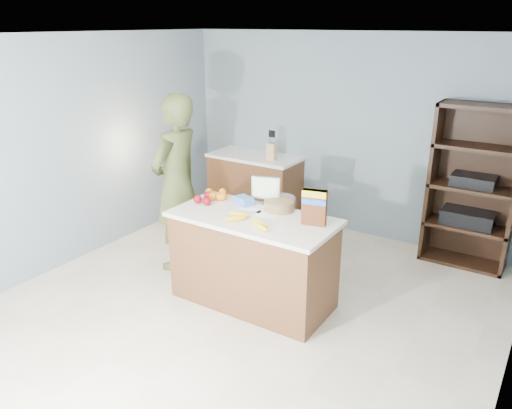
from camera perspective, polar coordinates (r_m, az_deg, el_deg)
The scene contains 15 objects.
floor at distance 4.81m, azimuth -2.30°, elevation -12.48°, with size 4.50×5.00×0.02m, color beige.
walls at distance 4.16m, azimuth -2.62°, elevation 7.04°, with size 4.52×5.02×2.51m.
counter_peninsula at distance 4.82m, azimuth -0.32°, elevation -6.70°, with size 1.56×0.76×0.90m.
back_cabinet at distance 6.89m, azimuth -0.11°, elevation 2.04°, with size 1.24×0.62×0.90m.
shelving_unit at distance 5.97m, azimuth 23.54°, elevation 1.58°, with size 0.90×0.40×1.80m.
person at distance 5.43m, azimuth -9.06°, elevation 2.37°, with size 0.70×0.46×1.92m, color #414B23.
knife_block at distance 6.51m, azimuth 1.82°, elevation 6.13°, with size 0.12×0.10×0.31m.
envelopes at distance 4.72m, azimuth 0.32°, elevation -0.87°, with size 0.40×0.15×0.00m.
bananas at distance 4.46m, azimuth -0.86°, elevation -1.84°, with size 0.54×0.25×0.05m.
apples at distance 4.97m, azimuth -5.88°, elevation 0.63°, with size 0.20×0.23×0.08m.
oranges at distance 5.08m, azimuth -4.34°, elevation 1.09°, with size 0.28×0.24×0.08m.
blue_carton at distance 4.90m, azimuth -1.37°, elevation 0.42°, with size 0.18×0.12×0.08m, color blue.
salad_bowl at distance 4.75m, azimuth 2.71°, elevation -0.02°, with size 0.30×0.30×0.13m.
tv at distance 4.87m, azimuth 1.13°, elevation 1.78°, with size 0.28×0.12×0.28m.
cereal_box at distance 4.40m, azimuth 6.69°, elevation -0.03°, with size 0.23×0.12×0.32m.
Camera 1 is at (2.34, -3.31, 2.60)m, focal length 35.00 mm.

